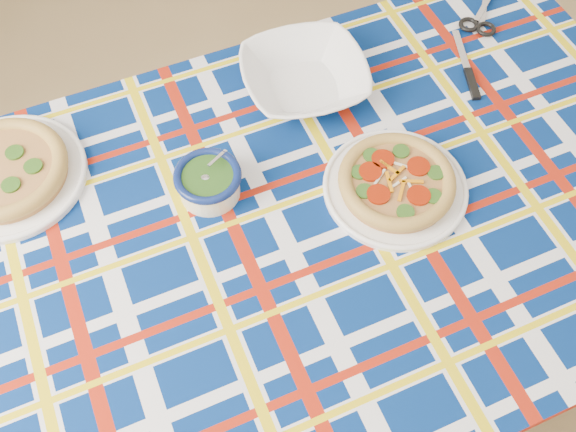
# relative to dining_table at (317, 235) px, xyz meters

# --- Properties ---
(dining_table) EXTENTS (1.80, 1.50, 0.72)m
(dining_table) POSITION_rel_dining_table_xyz_m (0.00, 0.00, 0.00)
(dining_table) COLOR brown
(dining_table) RESTS_ON floor
(tablecloth) EXTENTS (1.84, 1.54, 0.10)m
(tablecloth) POSITION_rel_dining_table_xyz_m (-0.00, 0.00, 0.02)
(tablecloth) COLOR navy
(tablecloth) RESTS_ON dining_table
(main_focaccia_plate) EXTENTS (0.39, 0.39, 0.06)m
(main_focaccia_plate) POSITION_rel_dining_table_xyz_m (0.15, 0.06, 0.10)
(main_focaccia_plate) COLOR #AD753D
(main_focaccia_plate) RESTS_ON tablecloth
(pesto_bowl) EXTENTS (0.17, 0.17, 0.08)m
(pesto_bowl) POSITION_rel_dining_table_xyz_m (-0.21, 0.05, 0.11)
(pesto_bowl) COLOR #1A3B10
(pesto_bowl) RESTS_ON tablecloth
(serving_bowl) EXTENTS (0.33, 0.33, 0.07)m
(serving_bowl) POSITION_rel_dining_table_xyz_m (-0.02, 0.33, 0.11)
(serving_bowl) COLOR white
(serving_bowl) RESTS_ON tablecloth
(second_focaccia_plate) EXTENTS (0.43, 0.43, 0.06)m
(second_focaccia_plate) POSITION_rel_dining_table_xyz_m (-0.61, 0.09, 0.10)
(second_focaccia_plate) COLOR #AD753D
(second_focaccia_plate) RESTS_ON tablecloth
(table_knife) EXTENTS (0.04, 0.23, 0.01)m
(table_knife) POSITION_rel_dining_table_xyz_m (0.33, 0.43, 0.08)
(table_knife) COLOR silver
(table_knife) RESTS_ON tablecloth
(kitchen_scissors) EXTENTS (0.16, 0.21, 0.02)m
(kitchen_scissors) POSITION_rel_dining_table_xyz_m (0.41, 0.58, 0.08)
(kitchen_scissors) COLOR silver
(kitchen_scissors) RESTS_ON tablecloth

